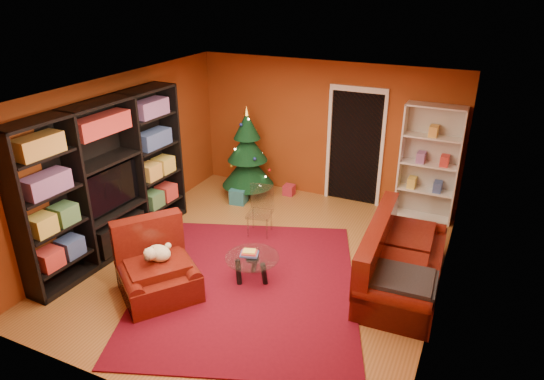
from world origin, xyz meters
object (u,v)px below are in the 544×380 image
at_px(dog, 159,253).
at_px(coffee_table, 253,268).
at_px(sofa, 405,256).
at_px(rug, 247,285).
at_px(media_unit, 106,180).
at_px(christmas_tree, 247,153).
at_px(armchair, 158,269).
at_px(gift_box_teal, 239,196).
at_px(acrylic_chair, 260,214).
at_px(gift_box_red, 289,190).
at_px(white_bookshelf, 429,164).

xyz_separation_m(dog, coffee_table, (1.00, 0.75, -0.41)).
height_order(dog, sofa, sofa).
height_order(rug, media_unit, media_unit).
distance_m(christmas_tree, armchair, 3.46).
relative_size(gift_box_teal, acrylic_chair, 0.38).
relative_size(christmas_tree, sofa, 0.83).
bearing_deg(gift_box_red, gift_box_teal, -134.27).
height_order(rug, gift_box_teal, gift_box_teal).
height_order(gift_box_teal, sofa, sofa).
height_order(media_unit, christmas_tree, media_unit).
xyz_separation_m(armchair, acrylic_chair, (0.50, 2.06, -0.03)).
bearing_deg(rug, media_unit, 179.35).
height_order(christmas_tree, armchair, christmas_tree).
bearing_deg(gift_box_teal, acrylic_chair, -46.10).
bearing_deg(dog, rug, -21.28).
height_order(gift_box_teal, dog, dog).
height_order(gift_box_red, acrylic_chair, acrylic_chair).
xyz_separation_m(gift_box_teal, armchair, (0.41, -3.00, 0.26)).
distance_m(gift_box_red, sofa, 3.39).
bearing_deg(gift_box_red, sofa, -39.23).
distance_m(white_bookshelf, coffee_table, 3.63).
bearing_deg(coffee_table, sofa, 22.14).
xyz_separation_m(gift_box_teal, gift_box_red, (0.72, 0.74, -0.04)).
distance_m(christmas_tree, dog, 3.37).
xyz_separation_m(dog, sofa, (2.93, 1.54, -0.14)).
distance_m(gift_box_teal, dog, 2.99).
height_order(rug, white_bookshelf, white_bookshelf).
bearing_deg(media_unit, armchair, -24.32).
height_order(white_bookshelf, dog, white_bookshelf).
xyz_separation_m(gift_box_teal, sofa, (3.33, -1.39, 0.32)).
xyz_separation_m(gift_box_teal, dog, (0.40, -2.93, 0.46)).
xyz_separation_m(rug, dog, (-0.98, -0.60, 0.60)).
relative_size(white_bookshelf, sofa, 0.97).
bearing_deg(white_bookshelf, christmas_tree, -171.65).
bearing_deg(christmas_tree, media_unit, -109.42).
bearing_deg(sofa, white_bookshelf, -0.65).
xyz_separation_m(christmas_tree, coffee_table, (1.41, -2.58, -0.67)).
relative_size(rug, dog, 8.67).
xyz_separation_m(media_unit, white_bookshelf, (4.22, 3.13, -0.16)).
bearing_deg(acrylic_chair, sofa, -22.11).
relative_size(gift_box_red, white_bookshelf, 0.10).
distance_m(media_unit, dog, 1.60).
relative_size(christmas_tree, white_bookshelf, 0.85).
height_order(rug, dog, dog).
distance_m(media_unit, sofa, 4.45).
distance_m(white_bookshelf, acrylic_chair, 3.02).
distance_m(gift_box_teal, armchair, 3.04).
distance_m(rug, gift_box_teal, 2.71).
height_order(christmas_tree, sofa, christmas_tree).
xyz_separation_m(christmas_tree, gift_box_teal, (0.01, -0.41, -0.72)).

